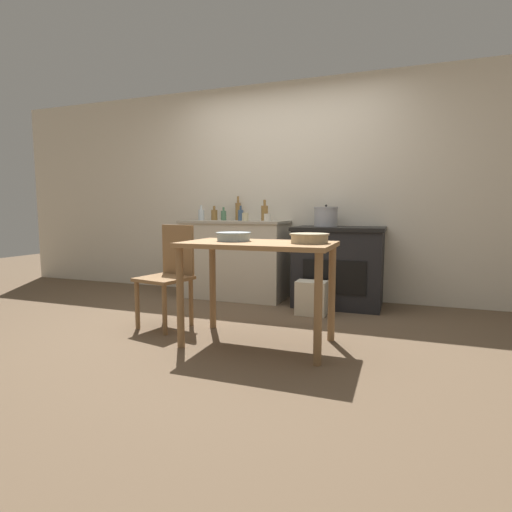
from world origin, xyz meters
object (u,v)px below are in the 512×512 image
flour_sack (311,298)px  mixing_bowl_large (233,236)px  stove (339,266)px  chair (170,272)px  bottle_mid_left (238,211)px  cup_mid_right (245,217)px  bottle_center_right (214,215)px  bottle_center (201,214)px  work_table (258,258)px  mixing_bowl_small (309,238)px  bottle_left (224,215)px  bottle_center_left (241,215)px  cup_right (267,218)px  stock_pot (326,217)px  bottle_far_left (265,213)px

flour_sack → mixing_bowl_large: (-0.41, -1.00, 0.67)m
stove → chair: (-1.31, -1.31, 0.05)m
bottle_mid_left → cup_mid_right: bottle_mid_left is taller
mixing_bowl_large → bottle_center_right: bearing=120.5°
bottle_center → bottle_mid_left: bearing=19.5°
flour_sack → bottle_center_right: size_ratio=1.92×
work_table → mixing_bowl_small: mixing_bowl_small is taller
mixing_bowl_small → bottle_left: 2.16m
flour_sack → bottle_center_left: (-0.98, 0.54, 0.82)m
bottle_center_right → cup_mid_right: (0.55, -0.33, -0.02)m
bottle_left → bottle_center_right: (-0.14, 0.02, 0.01)m
cup_mid_right → bottle_left: bearing=143.1°
work_table → cup_right: size_ratio=13.60×
stock_pot → bottle_left: stock_pot is taller
work_table → mixing_bowl_large: (-0.21, 0.03, 0.16)m
chair → bottle_left: (-0.12, 1.43, 0.50)m
bottle_far_left → bottle_center_right: size_ratio=1.38×
bottle_center_left → cup_right: bearing=-30.8°
flour_sack → bottle_far_left: bearing=140.3°
chair → cup_right: bearing=75.3°
work_table → chair: (-0.92, 0.21, -0.19)m
bottle_left → bottle_center_left: (0.26, -0.07, 0.01)m
bottle_left → bottle_center_left: 0.27m
cup_mid_right → flour_sack: bearing=-20.1°
chair → bottle_center_right: (-0.26, 1.45, 0.50)m
stove → bottle_center_right: (-1.57, 0.14, 0.56)m
stock_pot → cup_mid_right: size_ratio=2.85×
bottle_center_left → cup_mid_right: size_ratio=1.89×
bottle_far_left → bottle_left: 0.55m
mixing_bowl_large → bottle_center_left: bottle_center_left is taller
mixing_bowl_small → bottle_center: (-1.73, 1.59, 0.15)m
mixing_bowl_small → bottle_center_left: 1.94m
stock_pot → bottle_center: size_ratio=1.45×
flour_sack → bottle_center: bearing=158.9°
work_table → bottle_far_left: size_ratio=4.69×
chair → cup_mid_right: bearing=87.6°
bottle_far_left → bottle_center_left: bearing=-172.2°
work_table → flour_sack: size_ratio=3.38×
bottle_center_left → cup_mid_right: bottle_center_left is taller
work_table → flour_sack: work_table is taller
stock_pot → bottle_mid_left: bearing=170.1°
mixing_bowl_large → bottle_mid_left: (-0.69, 1.74, 0.20)m
mixing_bowl_small → cup_mid_right: bearing=128.1°
bottle_mid_left → work_table: bearing=-63.0°
cup_mid_right → cup_right: (0.27, -0.02, -0.00)m
flour_sack → bottle_far_left: (-0.69, 0.58, 0.85)m
mixing_bowl_small → cup_right: 1.50m
chair → mixing_bowl_small: chair is taller
flour_sack → stock_pot: size_ratio=1.28×
flour_sack → mixing_bowl_large: mixing_bowl_large is taller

